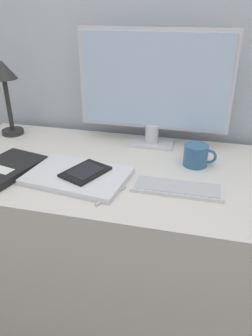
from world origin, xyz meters
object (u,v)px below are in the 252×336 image
coffee_mug (196,155)px  pen (111,196)px  laptop (78,176)px  notebook (7,168)px  monitor (154,86)px  keyboard (177,188)px  ereader (85,172)px  desk_lamp (5,82)px

coffee_mug → pen: 0.38m
laptop → notebook: (-0.27, -0.01, 0.00)m
monitor → pen: bearing=-96.7°
laptop → pen: 0.17m
monitor → notebook: bearing=-141.6°
keyboard → ereader: ereader is taller
desk_lamp → coffee_mug: size_ratio=2.72×
keyboard → laptop: laptop is taller
desk_lamp → notebook: (0.18, -0.34, -0.23)m
monitor → ereader: (-0.17, -0.35, -0.22)m
monitor → laptop: monitor is taller
monitor → desk_lamp: (-0.64, -0.03, -0.01)m
ereader → coffee_mug: 0.41m
desk_lamp → laptop: bearing=-36.5°
ereader → keyboard: bearing=-0.3°
pen → desk_lamp: bearing=144.8°
ereader → pen: 0.15m
notebook → coffee_mug: coffee_mug is taller
notebook → coffee_mug: size_ratio=2.33×
ereader → desk_lamp: 0.61m
desk_lamp → notebook: bearing=-62.2°
monitor → ereader: size_ratio=3.25×
ereader → pen: size_ratio=1.43×
laptop → desk_lamp: (-0.45, 0.33, 0.23)m
laptop → desk_lamp: desk_lamp is taller
laptop → coffee_mug: size_ratio=3.01×
ereader → notebook: size_ratio=0.67×
notebook → pen: bearing=-10.6°
keyboard → ereader: size_ratio=1.56×
laptop → pen: size_ratio=2.78×
monitor → desk_lamp: bearing=-177.5°
ereader → desk_lamp: (-0.47, 0.32, 0.21)m
notebook → pen: notebook is taller
pen → monitor: bearing=83.3°
notebook → laptop: bearing=1.9°
ereader → notebook: (-0.29, -0.02, -0.01)m
ereader → coffee_mug: size_ratio=1.55×
laptop → coffee_mug: coffee_mug is taller
coffee_mug → notebook: bearing=-162.1°
monitor → keyboard: (0.15, -0.35, -0.24)m
monitor → coffee_mug: bearing=-39.0°
keyboard → pen: size_ratio=2.24×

